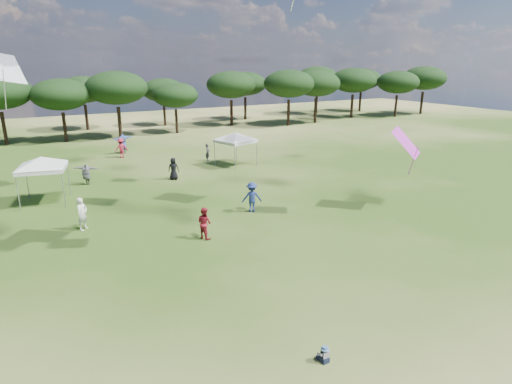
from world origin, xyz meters
The scene contains 5 objects.
tree_line centered at (2.39, 47.41, 5.42)m, with size 108.78×17.63×7.77m.
tent_left centered at (-6.09, 22.18, 2.86)m, with size 5.30×5.30×3.28m.
tent_right centered at (8.94, 25.52, 2.70)m, with size 5.28×5.28×3.13m.
toddler centered at (0.04, 1.65, 0.24)m, with size 0.35×0.40×0.54m.
festival_crowd centered at (-4.04, 25.34, 0.91)m, with size 23.06×24.33×1.93m.
Camera 1 is at (-6.97, -6.77, 8.66)m, focal length 30.00 mm.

